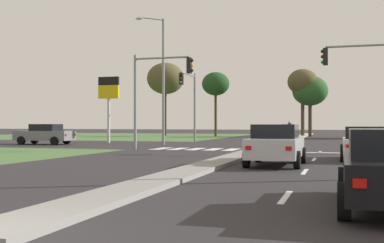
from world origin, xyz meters
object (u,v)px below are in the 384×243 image
at_px(car_white_near, 364,143).
at_px(traffic_signal_near_left, 155,85).
at_px(fuel_price_totem, 109,95).
at_px(treeline_fourth, 303,82).
at_px(traffic_signal_far_left, 190,95).
at_px(car_silver_sixth, 276,144).
at_px(treeline_second, 216,84).
at_px(street_lamp_second, 161,74).
at_px(treeline_near, 165,79).
at_px(car_beige_third, 288,130).
at_px(car_grey_fifth, 45,134).
at_px(treeline_third, 310,91).
at_px(traffic_signal_near_right, 371,77).
at_px(pedestrian_at_median, 290,128).

relative_size(car_white_near, traffic_signal_near_left, 0.72).
xyz_separation_m(fuel_price_totem, treeline_fourth, (13.92, 25.50, 2.71)).
bearing_deg(traffic_signal_far_left, car_silver_sixth, -65.09).
distance_m(traffic_signal_near_left, treeline_second, 33.32).
relative_size(street_lamp_second, treeline_near, 0.97).
distance_m(car_beige_third, car_grey_fifth, 38.50).
distance_m(car_grey_fifth, fuel_price_totem, 6.23).
distance_m(car_beige_third, traffic_signal_near_left, 40.69).
bearing_deg(treeline_third, traffic_signal_near_right, -81.51).
distance_m(traffic_signal_far_left, treeline_near, 25.93).
bearing_deg(treeline_near, pedestrian_at_median, -42.23).
distance_m(traffic_signal_near_left, fuel_price_totem, 11.76).
distance_m(car_grey_fifth, treeline_second, 29.38).
bearing_deg(fuel_price_totem, treeline_near, 99.39).
height_order(car_beige_third, treeline_near, treeline_near).
bearing_deg(traffic_signal_near_left, treeline_second, 97.46).
bearing_deg(traffic_signal_near_left, car_silver_sixth, -47.99).
bearing_deg(traffic_signal_near_left, treeline_near, 108.64).
xyz_separation_m(car_beige_third, treeline_third, (3.21, -5.29, 4.89)).
distance_m(treeline_near, treeline_third, 19.22).
bearing_deg(treeline_third, treeline_second, -169.52).
height_order(traffic_signal_near_right, treeline_fourth, treeline_fourth).
bearing_deg(traffic_signal_near_left, street_lamp_second, 107.21).
bearing_deg(treeline_second, traffic_signal_near_right, -62.97).
distance_m(street_lamp_second, treeline_second, 26.19).
xyz_separation_m(treeline_second, treeline_fourth, (10.70, 1.59, 0.11)).
bearing_deg(car_white_near, car_beige_third, 99.66).
relative_size(car_white_near, treeline_fourth, 0.51).
relative_size(traffic_signal_near_right, treeline_second, 0.75).
distance_m(street_lamp_second, fuel_price_totem, 5.98).
bearing_deg(car_beige_third, traffic_signal_far_left, 79.39).
bearing_deg(car_grey_fifth, car_beige_third, -22.91).
height_order(traffic_signal_near_right, treeline_second, treeline_second).
distance_m(car_silver_sixth, fuel_price_totem, 24.73).
bearing_deg(treeline_near, traffic_signal_far_left, -65.75).
relative_size(car_silver_sixth, treeline_third, 0.57).
bearing_deg(car_grey_fifth, treeline_near, 1.74).
height_order(car_white_near, car_beige_third, car_beige_third).
xyz_separation_m(car_white_near, traffic_signal_far_left, (-13.20, 17.44, 3.31)).
bearing_deg(treeline_third, street_lamp_second, -108.39).
relative_size(car_beige_third, treeline_second, 0.52).
bearing_deg(traffic_signal_far_left, street_lamp_second, -99.37).
relative_size(car_grey_fifth, street_lamp_second, 0.47).
relative_size(pedestrian_at_median, fuel_price_totem, 0.31).
bearing_deg(treeline_fourth, treeline_near, 177.98).
bearing_deg(treeline_fourth, treeline_second, -171.56).
xyz_separation_m(car_white_near, traffic_signal_near_left, (-11.88, 5.68, 3.22)).
bearing_deg(treeline_near, treeline_third, -0.28).
height_order(car_silver_sixth, traffic_signal_near_left, traffic_signal_near_left).
relative_size(car_beige_third, treeline_near, 0.43).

